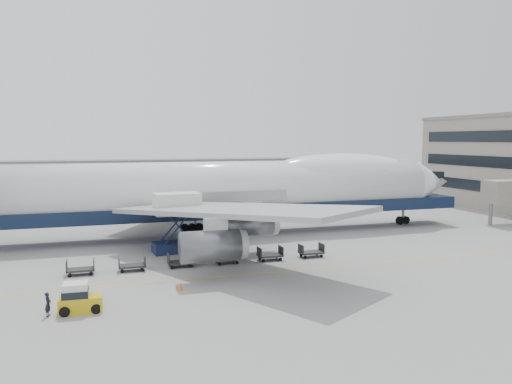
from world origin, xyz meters
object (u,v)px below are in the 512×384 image
object	(u,v)px
airliner	(230,189)
catering_truck	(177,219)
baggage_tug	(79,299)
ground_worker	(48,304)

from	to	relation	value
airliner	catering_truck	bearing A→B (deg)	-135.10
catering_truck	baggage_tug	distance (m)	18.58
airliner	ground_worker	bearing A→B (deg)	-127.94
catering_truck	airliner	bearing A→B (deg)	39.51
airliner	baggage_tug	bearing A→B (deg)	-125.23
airliner	catering_truck	world-z (taller)	airliner
catering_truck	ground_worker	bearing A→B (deg)	-129.46
ground_worker	airliner	bearing A→B (deg)	-25.69
baggage_tug	ground_worker	world-z (taller)	baggage_tug
catering_truck	baggage_tug	world-z (taller)	catering_truck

